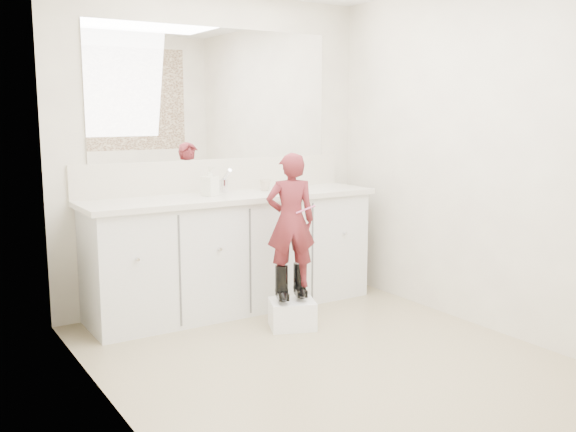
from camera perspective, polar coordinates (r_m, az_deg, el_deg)
floor at (r=4.06m, az=3.30°, el=-12.54°), size 3.00×3.00×0.00m
wall_back at (r=5.08m, az=-6.48°, el=5.74°), size 2.60×0.00×2.60m
wall_front at (r=2.71m, az=22.23°, el=2.06°), size 2.60×0.00×2.60m
wall_left at (r=3.21m, az=-15.81°, el=3.41°), size 0.00×3.00×3.00m
wall_right at (r=4.66m, az=16.64°, el=5.10°), size 0.00×3.00×3.00m
vanity_cabinet at (r=4.94m, az=-4.93°, el=-3.42°), size 2.20×0.55×0.85m
countertop at (r=4.85m, az=-4.92°, el=1.68°), size 2.28×0.58×0.04m
backsplash at (r=5.08m, az=-6.37°, el=3.65°), size 2.28×0.03×0.25m
mirror at (r=5.06m, az=-6.51°, el=10.71°), size 2.00×0.02×1.00m
dot_panel at (r=2.71m, az=22.65°, el=11.58°), size 2.00×0.01×1.20m
faucet at (r=4.99m, az=-5.80°, el=2.69°), size 0.08×0.08×0.10m
cup at (r=5.07m, az=-2.06°, el=2.77°), size 0.11×0.11×0.09m
soap_bottle at (r=4.78m, az=-6.95°, el=3.08°), size 0.13×0.13×0.22m
step_stool at (r=4.56m, az=0.37°, el=-8.71°), size 0.38×0.35×0.20m
boot_left at (r=4.48m, az=-0.58°, el=-6.04°), size 0.15×0.19×0.26m
boot_right at (r=4.55m, az=1.04°, el=-5.77°), size 0.15×0.19×0.26m
toddler at (r=4.42m, az=0.24°, el=-0.40°), size 0.40×0.33×0.94m
toothbrush at (r=4.38m, az=1.58°, el=0.59°), size 0.13×0.06×0.06m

